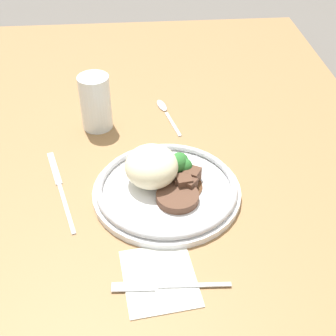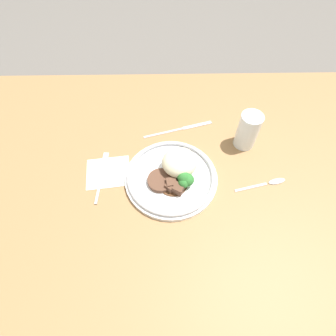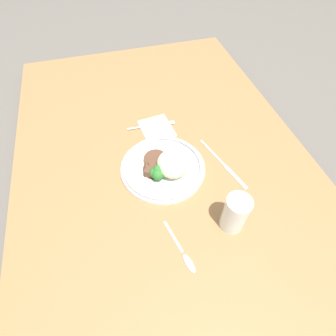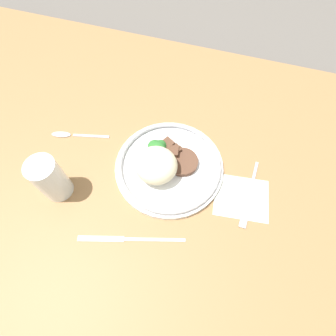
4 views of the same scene
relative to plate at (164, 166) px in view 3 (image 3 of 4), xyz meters
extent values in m
plane|color=#5B5651|center=(0.02, 0.01, -0.07)|extent=(8.00, 8.00, 0.00)
cube|color=olive|center=(0.02, 0.01, -0.04)|extent=(1.57, 0.94, 0.04)
cube|color=silver|center=(-0.19, 0.02, -0.02)|extent=(0.14, 0.12, 0.00)
cylinder|color=white|center=(-0.01, 0.00, -0.02)|extent=(0.26, 0.26, 0.01)
torus|color=#B2B2B7|center=(-0.01, 0.00, 0.00)|extent=(0.25, 0.25, 0.01)
ellipsoid|color=beige|center=(0.01, 0.02, 0.02)|extent=(0.10, 0.10, 0.07)
cylinder|color=brown|center=(-0.04, -0.02, 0.00)|extent=(0.07, 0.07, 0.01)
cylinder|color=#51331E|center=(0.00, -0.03, -0.01)|extent=(0.08, 0.08, 0.00)
cube|color=brown|center=(0.01, -0.05, 0.00)|extent=(0.04, 0.04, 0.03)
cube|color=brown|center=(-0.01, -0.03, 0.00)|extent=(0.03, 0.03, 0.03)
cube|color=brown|center=(0.00, -0.03, 0.00)|extent=(0.02, 0.02, 0.02)
cube|color=brown|center=(-0.01, -0.04, 0.00)|extent=(0.03, 0.03, 0.02)
cylinder|color=#5B8E47|center=(0.03, -0.02, 0.00)|extent=(0.01, 0.01, 0.02)
sphere|color=#2D702D|center=(0.03, -0.02, 0.02)|extent=(0.04, 0.04, 0.04)
cylinder|color=#5B8E47|center=(0.03, -0.04, 0.00)|extent=(0.01, 0.01, 0.01)
sphere|color=#2D702D|center=(0.03, -0.04, 0.01)|extent=(0.03, 0.03, 0.03)
cylinder|color=#5B8E47|center=(0.03, -0.01, 0.00)|extent=(0.01, 0.01, 0.01)
sphere|color=#2D702D|center=(0.03, -0.01, 0.01)|extent=(0.03, 0.03, 0.03)
cylinder|color=#5B8E47|center=(0.04, -0.03, 0.00)|extent=(0.01, 0.01, 0.01)
sphere|color=#2D702D|center=(0.04, -0.03, 0.02)|extent=(0.04, 0.04, 0.04)
cylinder|color=#F4AD19|center=(0.22, 0.13, 0.02)|extent=(0.06, 0.06, 0.08)
cylinder|color=white|center=(0.22, 0.13, 0.04)|extent=(0.06, 0.06, 0.12)
cube|color=#B7B7BC|center=(-0.21, -0.03, -0.02)|extent=(0.01, 0.11, 0.00)
cube|color=#B7B7BC|center=(-0.20, 0.06, -0.02)|extent=(0.02, 0.06, 0.00)
cube|color=#B7B7BC|center=(-0.03, 0.17, -0.02)|extent=(0.13, 0.04, 0.00)
cube|color=#B7B7BC|center=(0.09, 0.20, -0.02)|extent=(0.10, 0.04, 0.00)
cube|color=#B7B7BC|center=(0.22, -0.04, -0.02)|extent=(0.10, 0.03, 0.00)
ellipsoid|color=#B7B7BC|center=(0.30, -0.02, -0.02)|extent=(0.05, 0.03, 0.01)
camera|label=1|loc=(-0.63, 0.05, 0.54)|focal=50.00mm
camera|label=2|loc=(-0.02, -0.40, 0.62)|focal=28.00mm
camera|label=3|loc=(0.48, -0.12, 0.63)|focal=28.00mm
camera|label=4|loc=(-0.09, 0.28, 0.55)|focal=28.00mm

